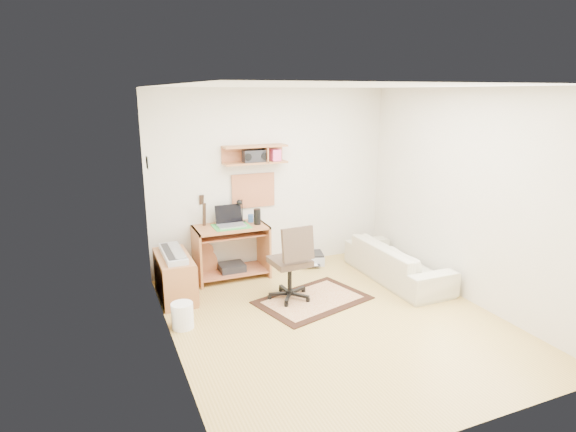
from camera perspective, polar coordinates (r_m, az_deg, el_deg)
name	(u,v)px	position (r m, az deg, el deg)	size (l,w,h in m)	color
floor	(335,320)	(5.61, 5.72, -12.39)	(3.60, 4.00, 0.01)	tan
ceiling	(342,85)	(5.00, 6.50, 15.33)	(3.60, 4.00, 0.01)	white
back_wall	(272,180)	(6.93, -1.93, 4.37)	(3.60, 0.01, 2.60)	beige
left_wall	(169,229)	(4.58, -14.12, -1.49)	(0.01, 4.00, 2.60)	beige
right_wall	(468,197)	(6.21, 20.86, 2.19)	(0.01, 4.00, 2.60)	beige
wall_shelf	(255,154)	(6.65, -3.99, 7.39)	(0.90, 0.25, 0.26)	#AB6B3C
cork_board	(253,190)	(6.83, -4.20, 3.08)	(0.64, 0.03, 0.49)	#AA7655
wall_photo	(148,163)	(5.96, -16.52, 6.17)	(0.02, 0.20, 0.15)	#4C8CBF
desk	(231,252)	(6.69, -6.84, -4.32)	(1.00, 0.55, 0.75)	#AB6B3C
laptop	(231,216)	(6.52, -6.88, -0.06)	(0.37, 0.37, 0.29)	silver
speaker	(257,217)	(6.61, -3.72, -0.09)	(0.10, 0.10, 0.22)	black
desk_lamp	(242,211)	(6.72, -5.53, 0.66)	(0.11, 0.11, 0.34)	black
pencil_cup	(251,218)	(6.74, -4.51, -0.27)	(0.08, 0.08, 0.11)	#3660A2
boombox	(255,156)	(6.64, -4.03, 7.21)	(0.33, 0.15, 0.17)	black
rug	(313,300)	(6.06, 2.99, -10.05)	(1.33, 0.89, 0.02)	beige
task_chair	(290,261)	(5.91, 0.20, -5.48)	(0.51, 0.51, 1.00)	#3C2E23
cabinet	(175,277)	(6.22, -13.48, -7.11)	(0.40, 0.90, 0.55)	#AB6B3C
music_keyboard	(173,254)	(6.11, -13.66, -4.41)	(0.24, 0.78, 0.07)	#B2B5BA
guitar	(205,237)	(6.67, -9.92, -2.55)	(0.31, 0.20, 1.18)	#95512E
waste_basket	(182,316)	(5.48, -12.58, -11.60)	(0.24, 0.24, 0.29)	white
printer	(309,258)	(7.26, 2.53, -5.10)	(0.43, 0.33, 0.16)	#A5A8AA
sofa	(397,256)	(6.76, 13.02, -4.68)	(1.75, 0.51, 0.68)	#BBB494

